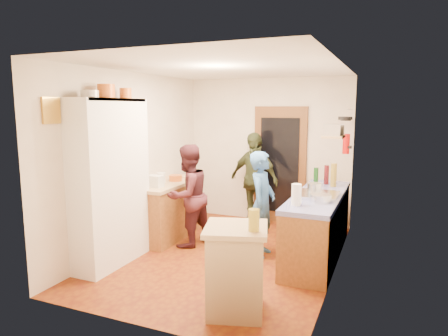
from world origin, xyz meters
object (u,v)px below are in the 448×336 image
Objects in this scene: person_hob at (263,205)px; right_counter_base at (318,227)px; person_left at (191,195)px; island_base at (236,272)px; hutch_body at (111,183)px; person_back at (254,180)px.

right_counter_base is at bearing -69.32° from person_hob.
person_left reaches higher than right_counter_base.
island_base is 0.58× the size of person_hob.
right_counter_base is 0.83m from person_hob.
person_hob reaches higher than island_base.
person_hob is at bearing 29.86° from hutch_body.
person_hob is (1.79, 1.03, -0.36)m from hutch_body.
person_hob is at bearing -48.63° from person_back.
right_counter_base is 1.72m from person_back.
person_back is at bearing 174.62° from person_left.
island_base is at bearing -16.45° from hutch_body.
person_back is at bearing 105.16° from island_base.
hutch_body is 1.27m from person_left.
person_hob is (-0.21, 1.62, 0.31)m from island_base.
person_left is at bearing 57.98° from hutch_body.
person_left is (-1.85, -0.26, 0.35)m from right_counter_base.
hutch_body is at bearing 163.55° from island_base.
hutch_body is 2.90m from right_counter_base.
person_left reaches higher than person_hob.
person_hob is at bearing 106.97° from person_left.
right_counter_base is 1.96m from island_base.
right_counter_base is 1.48× the size of person_hob.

